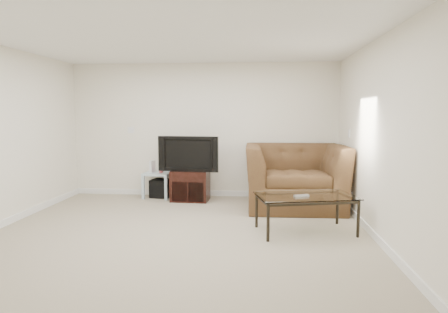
# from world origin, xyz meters

# --- Properties ---
(floor) EXTENTS (5.00, 5.00, 0.00)m
(floor) POSITION_xyz_m (0.00, 0.00, 0.00)
(floor) COLOR tan
(floor) RESTS_ON ground
(ceiling) EXTENTS (5.00, 5.00, 0.00)m
(ceiling) POSITION_xyz_m (0.00, 0.00, 2.50)
(ceiling) COLOR white
(ceiling) RESTS_ON ground
(wall_back) EXTENTS (5.00, 0.02, 2.50)m
(wall_back) POSITION_xyz_m (0.00, 2.50, 1.25)
(wall_back) COLOR silver
(wall_back) RESTS_ON ground
(wall_right) EXTENTS (0.02, 5.00, 2.50)m
(wall_right) POSITION_xyz_m (2.50, 0.00, 1.25)
(wall_right) COLOR silver
(wall_right) RESTS_ON ground
(plate_back) EXTENTS (0.12, 0.02, 0.12)m
(plate_back) POSITION_xyz_m (-1.40, 2.49, 1.25)
(plate_back) COLOR white
(plate_back) RESTS_ON wall_back
(plate_right_switch) EXTENTS (0.02, 0.09, 0.13)m
(plate_right_switch) POSITION_xyz_m (2.49, 1.60, 1.25)
(plate_right_switch) COLOR white
(plate_right_switch) RESTS_ON wall_right
(plate_right_outlet) EXTENTS (0.02, 0.08, 0.12)m
(plate_right_outlet) POSITION_xyz_m (2.49, 1.30, 0.30)
(plate_right_outlet) COLOR white
(plate_right_outlet) RESTS_ON wall_right
(tv_stand) EXTENTS (0.68, 0.49, 0.55)m
(tv_stand) POSITION_xyz_m (-0.18, 2.05, 0.27)
(tv_stand) COLOR black
(tv_stand) RESTS_ON floor
(dvd_player) EXTENTS (0.38, 0.28, 0.05)m
(dvd_player) POSITION_xyz_m (-0.19, 2.01, 0.46)
(dvd_player) COLOR black
(dvd_player) RESTS_ON tv_stand
(television) EXTENTS (1.02, 0.30, 0.62)m
(television) POSITION_xyz_m (-0.18, 2.02, 0.86)
(television) COLOR black
(television) RESTS_ON tv_stand
(side_table) EXTENTS (0.55, 0.55, 0.47)m
(side_table) POSITION_xyz_m (-0.82, 2.28, 0.24)
(side_table) COLOR silver
(side_table) RESTS_ON floor
(subwoofer) EXTENTS (0.39, 0.39, 0.34)m
(subwoofer) POSITION_xyz_m (-0.79, 2.30, 0.17)
(subwoofer) COLOR black
(subwoofer) RESTS_ON floor
(game_console) EXTENTS (0.08, 0.16, 0.22)m
(game_console) POSITION_xyz_m (-0.94, 2.27, 0.58)
(game_console) COLOR white
(game_console) RESTS_ON side_table
(game_case) EXTENTS (0.06, 0.14, 0.19)m
(game_case) POSITION_xyz_m (-0.76, 2.25, 0.57)
(game_case) COLOR #CC4C4C
(game_case) RESTS_ON side_table
(recliner) EXTENTS (1.64, 1.08, 1.42)m
(recliner) POSITION_xyz_m (1.64, 1.69, 0.71)
(recliner) COLOR #4A321D
(recliner) RESTS_ON floor
(coffee_table) EXTENTS (1.39, 0.99, 0.49)m
(coffee_table) POSITION_xyz_m (1.66, 0.28, 0.25)
(coffee_table) COLOR black
(coffee_table) RESTS_ON floor
(remote) EXTENTS (0.20, 0.12, 0.02)m
(remote) POSITION_xyz_m (1.60, 0.19, 0.51)
(remote) COLOR #B2B2B7
(remote) RESTS_ON coffee_table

